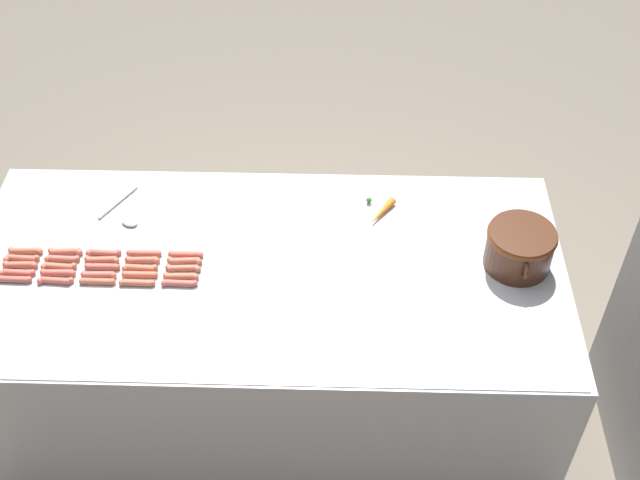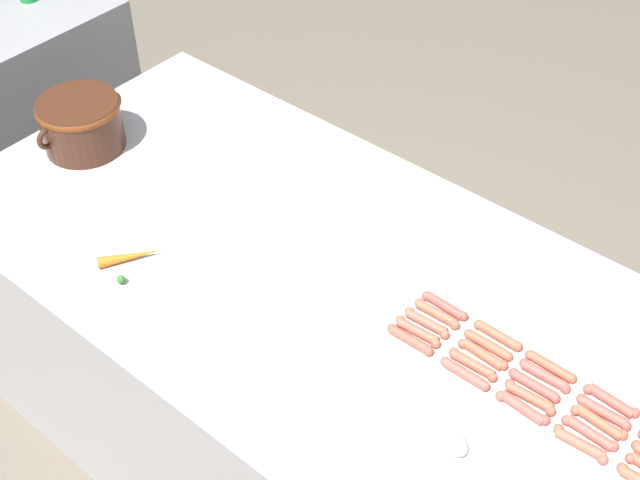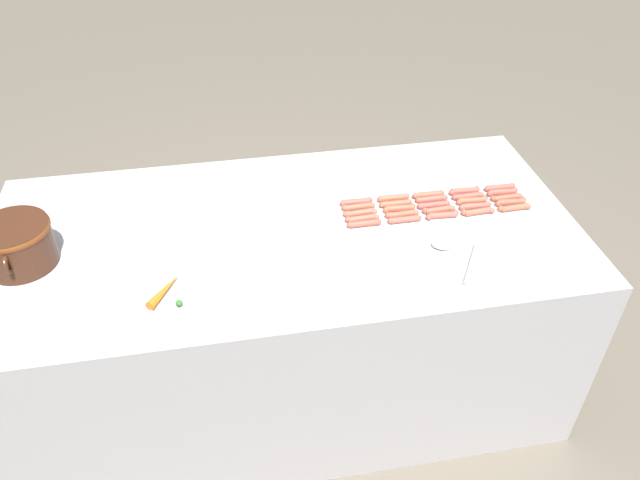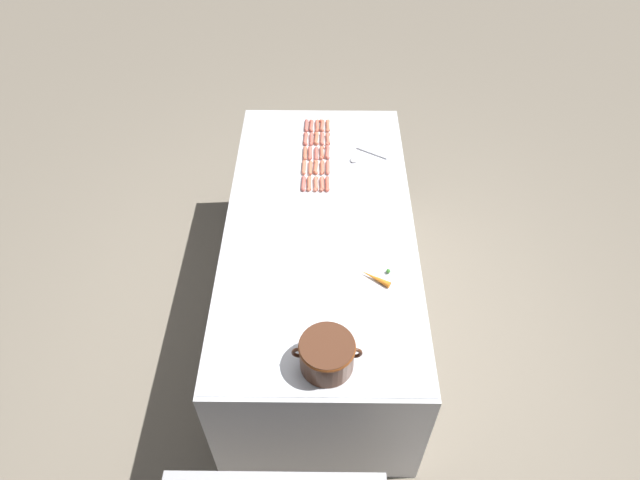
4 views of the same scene
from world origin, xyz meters
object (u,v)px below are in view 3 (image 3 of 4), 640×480
Objects in this scene: hot_dog_22 at (428,195)px; serving_spoon at (450,251)px; hot_dog_3 at (404,220)px; hot_dog_20 at (500,187)px; hot_dog_9 at (362,218)px; hot_dog_7 at (439,210)px; hot_dog_24 at (356,202)px; hot_dog_11 at (472,200)px; hot_dog_14 at (360,213)px; hot_dog_6 at (475,206)px; hot_dog_17 at (432,199)px; carrot at (166,291)px; hot_dog_12 at (434,205)px; hot_dog_1 at (478,212)px; hot_dog_15 at (502,192)px; hot_dog_8 at (402,214)px; hot_dog_21 at (464,191)px; hot_dog_13 at (399,208)px; hot_dog_23 at (393,198)px; hot_dog_2 at (442,215)px; bean_pot at (16,242)px; hot_dog_19 at (358,207)px; hot_dog_4 at (364,223)px; hot_dog_18 at (396,203)px; hot_dog_16 at (468,196)px; hot_dog_10 at (507,197)px; hot_dog_5 at (511,202)px.

serving_spoon is at bearing 174.71° from hot_dog_22.
hot_dog_3 and hot_dog_20 have the same top height.
hot_dog_3 is 1.00× the size of hot_dog_9.
hot_dog_7 is 0.32m from hot_dog_24.
hot_dog_14 is at bearing 90.43° from hot_dog_11.
hot_dog_6 and hot_dog_17 have the same top height.
hot_dog_24 is 0.83m from carrot.
hot_dog_7 is at bearing -165.36° from hot_dog_12.
hot_dog_1 is at bearing -108.23° from hot_dog_24.
carrot is (-0.39, 1.03, 0.00)m from hot_dog_22.
hot_dog_15 and hot_dog_17 have the same top height.
hot_dog_8 is at bearing 127.95° from hot_dog_22.
hot_dog_6 is 1.00× the size of hot_dog_21.
serving_spoon is (-0.25, 0.04, -0.00)m from hot_dog_7.
hot_dog_13 is (0.00, 0.14, 0.00)m from hot_dog_12.
hot_dog_7 and hot_dog_23 have the same top height.
hot_dog_2 is at bearing 103.64° from hot_dog_6.
hot_dog_17 is 0.42× the size of bean_pot.
hot_dog_19 reaches higher than serving_spoon.
hot_dog_21 is at bearing -72.28° from hot_dog_4.
hot_dog_4 is 1.00× the size of hot_dog_18.
hot_dog_23 is at bearing 88.87° from hot_dog_22.
hot_dog_18 is (0.00, 0.30, 0.00)m from hot_dog_16.
hot_dog_7 is 0.16m from hot_dog_16.
hot_dog_13 is (0.07, 0.15, 0.00)m from hot_dog_2.
hot_dog_3 is 0.46m from hot_dog_15.
hot_dog_7 and hot_dog_12 have the same top height.
serving_spoon is (-0.21, -1.49, -0.08)m from bean_pot.
hot_dog_3 is 0.45m from hot_dog_10.
hot_dog_13 is 0.07m from hot_dog_23.
hot_dog_11 is (0.04, -0.00, 0.00)m from hot_dog_6.
hot_dog_22 is at bearing 90.12° from hot_dog_21.
hot_dog_9 and hot_dog_17 have the same top height.
hot_dog_10 is at bearing -90.10° from hot_dog_14.
hot_dog_22 is (0.04, -0.15, 0.00)m from hot_dog_18.
hot_dog_21 is 1.00× the size of hot_dog_24.
hot_dog_11 is 0.17m from hot_dog_22.
hot_dog_24 is (0.11, -0.00, 0.00)m from hot_dog_9.
hot_dog_8 is at bearing 103.77° from hot_dog_20.
hot_dog_5 and hot_dog_11 have the same top height.
hot_dog_10 and hot_dog_21 have the same top height.
hot_dog_4 is at bearing 103.43° from hot_dog_12.
hot_dog_6 is 1.00× the size of hot_dog_14.
hot_dog_14 is at bearing 103.33° from hot_dog_18.
hot_dog_8 is at bearing 105.24° from hot_dog_12.
hot_dog_16 is 1.00× the size of hot_dog_21.
hot_dog_8 is 0.11m from hot_dog_23.
hot_dog_4 and hot_dog_6 have the same top height.
hot_dog_15 is at bearing -96.57° from hot_dog_22.
hot_dog_3 and hot_dog_17 have the same top height.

